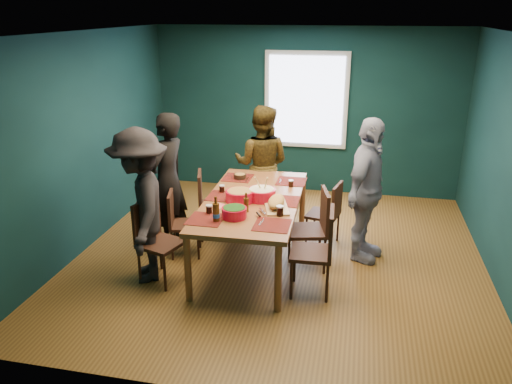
# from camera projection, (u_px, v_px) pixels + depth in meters

# --- Properties ---
(room) EXTENTS (5.01, 5.01, 2.71)m
(room) POSITION_uv_depth(u_px,v_px,m) (285.00, 145.00, 6.11)
(room) COLOR brown
(room) RESTS_ON ground
(dining_table) EXTENTS (1.15, 2.21, 0.83)m
(dining_table) POSITION_uv_depth(u_px,v_px,m) (253.00, 205.00, 5.93)
(dining_table) COLOR brown
(dining_table) RESTS_ON floor
(chair_left_far) EXTENTS (0.52, 0.52, 0.92)m
(chair_left_far) POSITION_uv_depth(u_px,v_px,m) (208.00, 200.00, 6.69)
(chair_left_far) COLOR #321910
(chair_left_far) RESTS_ON floor
(chair_left_mid) EXTENTS (0.46, 0.46, 0.83)m
(chair_left_mid) POSITION_uv_depth(u_px,v_px,m) (179.00, 219.00, 6.21)
(chair_left_mid) COLOR #321910
(chair_left_mid) RESTS_ON floor
(chair_left_near) EXTENTS (0.54, 0.54, 0.95)m
(chair_left_near) POSITION_uv_depth(u_px,v_px,m) (154.00, 235.00, 5.62)
(chair_left_near) COLOR #321910
(chair_left_near) RESTS_ON floor
(chair_right_far) EXTENTS (0.46, 0.46, 0.85)m
(chair_right_far) POSITION_uv_depth(u_px,v_px,m) (329.00, 210.00, 6.46)
(chair_right_far) COLOR #321910
(chair_right_far) RESTS_ON floor
(chair_right_mid) EXTENTS (0.53, 0.53, 0.97)m
(chair_right_mid) POSITION_uv_depth(u_px,v_px,m) (315.00, 223.00, 5.87)
(chair_right_mid) COLOR #321910
(chair_right_mid) RESTS_ON floor
(chair_right_near) EXTENTS (0.46, 0.46, 0.98)m
(chair_right_near) POSITION_uv_depth(u_px,v_px,m) (320.00, 246.00, 5.32)
(chair_right_near) COLOR #321910
(chair_right_near) RESTS_ON floor
(person_far_left) EXTENTS (0.55, 0.72, 1.75)m
(person_far_left) POSITION_uv_depth(u_px,v_px,m) (168.00, 180.00, 6.38)
(person_far_left) COLOR black
(person_far_left) RESTS_ON floor
(person_back) EXTENTS (0.85, 0.68, 1.69)m
(person_back) POSITION_uv_depth(u_px,v_px,m) (262.00, 164.00, 7.15)
(person_back) COLOR black
(person_back) RESTS_ON floor
(person_right) EXTENTS (0.73, 1.13, 1.78)m
(person_right) POSITION_uv_depth(u_px,v_px,m) (366.00, 191.00, 5.98)
(person_right) COLOR white
(person_right) RESTS_ON floor
(person_near_left) EXTENTS (1.07, 1.31, 1.77)m
(person_near_left) POSITION_uv_depth(u_px,v_px,m) (141.00, 206.00, 5.53)
(person_near_left) COLOR black
(person_near_left) RESTS_ON floor
(bowl_salad) EXTENTS (0.33, 0.33, 0.14)m
(bowl_salad) POSITION_uv_depth(u_px,v_px,m) (240.00, 196.00, 5.80)
(bowl_salad) COLOR red
(bowl_salad) RESTS_ON dining_table
(bowl_dumpling) EXTENTS (0.33, 0.33, 0.31)m
(bowl_dumpling) POSITION_uv_depth(u_px,v_px,m) (262.00, 194.00, 5.85)
(bowl_dumpling) COLOR red
(bowl_dumpling) RESTS_ON dining_table
(bowl_herbs) EXTENTS (0.27, 0.27, 0.12)m
(bowl_herbs) POSITION_uv_depth(u_px,v_px,m) (234.00, 212.00, 5.35)
(bowl_herbs) COLOR red
(bowl_herbs) RESTS_ON dining_table
(cutting_board) EXTENTS (0.37, 0.63, 0.14)m
(cutting_board) POSITION_uv_depth(u_px,v_px,m) (276.00, 203.00, 5.62)
(cutting_board) COLOR tan
(cutting_board) RESTS_ON dining_table
(small_bowl) EXTENTS (0.16, 0.16, 0.07)m
(small_bowl) POSITION_uv_depth(u_px,v_px,m) (240.00, 176.00, 6.58)
(small_bowl) COLOR black
(small_bowl) RESTS_ON dining_table
(beer_bottle_a) EXTENTS (0.08, 0.08, 0.28)m
(beer_bottle_a) POSITION_uv_depth(u_px,v_px,m) (216.00, 212.00, 5.25)
(beer_bottle_a) COLOR #46270C
(beer_bottle_a) RESTS_ON dining_table
(beer_bottle_b) EXTENTS (0.06, 0.06, 0.22)m
(beer_bottle_b) POSITION_uv_depth(u_px,v_px,m) (246.00, 204.00, 5.50)
(beer_bottle_b) COLOR #46270C
(beer_bottle_b) RESTS_ON dining_table
(cola_glass_a) EXTENTS (0.07, 0.07, 0.10)m
(cola_glass_a) POSITION_uv_depth(u_px,v_px,m) (209.00, 209.00, 5.46)
(cola_glass_a) COLOR black
(cola_glass_a) RESTS_ON dining_table
(cola_glass_b) EXTENTS (0.08, 0.08, 0.11)m
(cola_glass_b) POSITION_uv_depth(u_px,v_px,m) (280.00, 210.00, 5.40)
(cola_glass_b) COLOR black
(cola_glass_b) RESTS_ON dining_table
(cola_glass_c) EXTENTS (0.06, 0.06, 0.09)m
(cola_glass_c) POSITION_uv_depth(u_px,v_px,m) (291.00, 183.00, 6.28)
(cola_glass_c) COLOR black
(cola_glass_c) RESTS_ON dining_table
(cola_glass_d) EXTENTS (0.07, 0.07, 0.09)m
(cola_glass_d) POSITION_uv_depth(u_px,v_px,m) (222.00, 188.00, 6.09)
(cola_glass_d) COLOR black
(cola_glass_d) RESTS_ON dining_table
(napkin_a) EXTENTS (0.14, 0.14, 0.00)m
(napkin_a) POSITION_uv_depth(u_px,v_px,m) (280.00, 201.00, 5.84)
(napkin_a) COLOR #F5676C
(napkin_a) RESTS_ON dining_table
(napkin_b) EXTENTS (0.18, 0.18, 0.00)m
(napkin_b) POSITION_uv_depth(u_px,v_px,m) (219.00, 206.00, 5.69)
(napkin_b) COLOR #F5676C
(napkin_b) RESTS_ON dining_table
(napkin_c) EXTENTS (0.15, 0.15, 0.00)m
(napkin_c) POSITION_uv_depth(u_px,v_px,m) (275.00, 223.00, 5.24)
(napkin_c) COLOR #F5676C
(napkin_c) RESTS_ON dining_table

